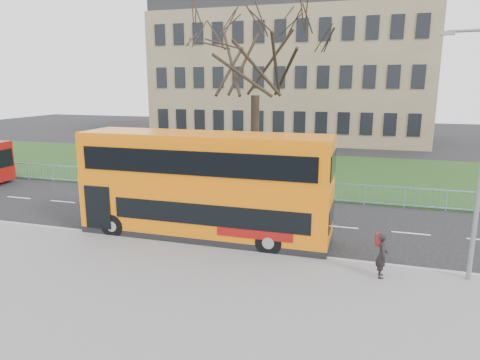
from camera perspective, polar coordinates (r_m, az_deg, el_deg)
name	(u,v)px	position (r m, az deg, el deg)	size (l,w,h in m)	color
ground	(264,239)	(18.15, 3.16, -7.85)	(120.00, 120.00, 0.00)	black
pavement	(206,321)	(12.28, -4.56, -18.28)	(80.00, 10.50, 0.12)	slate
kerb	(254,251)	(16.72, 1.91, -9.43)	(80.00, 0.20, 0.14)	gray
grass_verge	(309,172)	(31.72, 9.17, 1.06)	(80.00, 15.40, 0.08)	#1A3714
guard_railing	(291,190)	(24.17, 6.81, -1.29)	(40.00, 0.12, 1.10)	#76ACD2
bare_tree	(255,78)	(27.42, 2.06, 13.45)	(9.29, 9.29, 13.27)	black
civic_building	(292,78)	(52.30, 6.94, 13.35)	(30.00, 15.00, 14.00)	#847353
yellow_bus	(204,184)	(17.71, -4.81, -0.48)	(10.42, 2.54, 4.36)	orange
pedestrian	(382,255)	(14.96, 18.40, -9.48)	(0.56, 0.37, 1.53)	black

